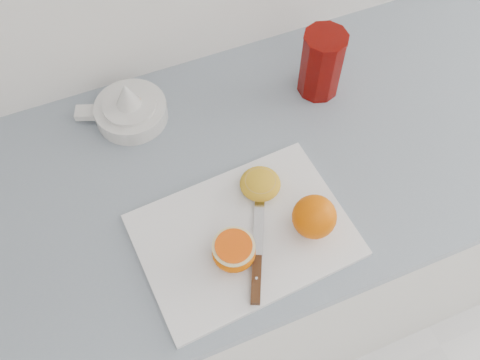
# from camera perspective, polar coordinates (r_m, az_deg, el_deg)

# --- Properties ---
(counter) EXTENTS (2.35, 0.64, 0.89)m
(counter) POSITION_cam_1_polar(r_m,az_deg,el_deg) (1.46, 2.04, -7.20)
(counter) COLOR white
(counter) RESTS_ON ground
(cutting_board) EXTENTS (0.39, 0.29, 0.01)m
(cutting_board) POSITION_cam_1_polar(r_m,az_deg,el_deg) (0.97, 0.44, -5.91)
(cutting_board) COLOR white
(cutting_board) RESTS_ON counter
(whole_orange) EXTENTS (0.08, 0.08, 0.08)m
(whole_orange) POSITION_cam_1_polar(r_m,az_deg,el_deg) (0.95, 7.93, -3.92)
(whole_orange) COLOR #EF6000
(whole_orange) RESTS_ON cutting_board
(half_orange) EXTENTS (0.08, 0.08, 0.05)m
(half_orange) POSITION_cam_1_polar(r_m,az_deg,el_deg) (0.93, -0.67, -7.60)
(half_orange) COLOR #EF6000
(half_orange) RESTS_ON cutting_board
(squeezed_shell) EXTENTS (0.08, 0.08, 0.03)m
(squeezed_shell) POSITION_cam_1_polar(r_m,az_deg,el_deg) (1.00, 2.17, -0.39)
(squeezed_shell) COLOR gold
(squeezed_shell) RESTS_ON cutting_board
(paring_knife) EXTENTS (0.10, 0.19, 0.01)m
(paring_knife) POSITION_cam_1_polar(r_m,az_deg,el_deg) (0.93, 1.80, -9.56)
(paring_knife) COLOR #4B2B13
(paring_knife) RESTS_ON cutting_board
(citrus_juicer) EXTENTS (0.19, 0.15, 0.10)m
(citrus_juicer) POSITION_cam_1_polar(r_m,az_deg,el_deg) (1.13, -11.70, 7.44)
(citrus_juicer) COLOR white
(citrus_juicer) RESTS_ON counter
(red_tumbler) EXTENTS (0.09, 0.09, 0.15)m
(red_tumbler) POSITION_cam_1_polar(r_m,az_deg,el_deg) (1.14, 8.66, 11.98)
(red_tumbler) COLOR #680501
(red_tumbler) RESTS_ON counter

